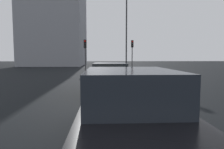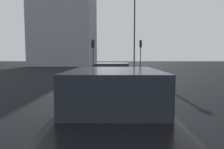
# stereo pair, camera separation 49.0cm
# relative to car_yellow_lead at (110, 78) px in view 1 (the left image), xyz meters

# --- Properties ---
(car_yellow_lead) EXTENTS (4.75, 2.06, 1.47)m
(car_yellow_lead) POSITION_rel_car_yellow_lead_xyz_m (0.00, 0.00, 0.00)
(car_yellow_lead) COLOR gold
(car_yellow_lead) RESTS_ON ground_plane
(car_black_second) EXTENTS (4.64, 1.98, 1.54)m
(car_black_second) POSITION_rel_car_yellow_lead_xyz_m (-6.21, -0.15, 0.03)
(car_black_second) COLOR black
(car_black_second) RESTS_ON ground_plane
(traffic_light_near_left) EXTENTS (0.32, 0.29, 3.84)m
(traffic_light_near_left) POSITION_rel_car_yellow_lead_xyz_m (16.02, -3.37, 2.06)
(traffic_light_near_left) COLOR #2D2D30
(traffic_light_near_left) RESTS_ON ground_plane
(traffic_light_near_right) EXTENTS (0.33, 0.31, 3.63)m
(traffic_light_near_right) POSITION_rel_car_yellow_lead_xyz_m (12.77, 2.31, 1.90)
(traffic_light_near_right) COLOR #2D2D30
(traffic_light_near_right) RESTS_ON ground_plane
(street_lamp_kerbside) EXTENTS (0.56, 0.36, 9.19)m
(street_lamp_kerbside) POSITION_rel_car_yellow_lead_xyz_m (14.19, -2.40, 4.56)
(street_lamp_kerbside) COLOR #2D2D30
(street_lamp_kerbside) RESTS_ON ground_plane
(building_facade_left) EXTENTS (14.70, 11.29, 17.39)m
(building_facade_left) POSITION_rel_car_yellow_lead_xyz_m (33.27, 10.03, 7.98)
(building_facade_left) COLOR gray
(building_facade_left) RESTS_ON ground_plane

